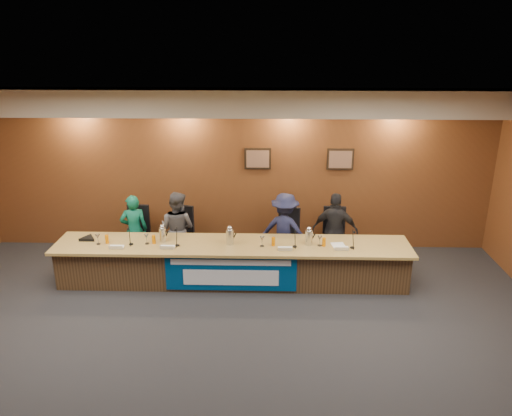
# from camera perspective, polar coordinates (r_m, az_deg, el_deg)

# --- Properties ---
(floor) EXTENTS (10.00, 10.00, 0.00)m
(floor) POSITION_cam_1_polar(r_m,az_deg,el_deg) (6.93, -4.13, -17.73)
(floor) COLOR black
(floor) RESTS_ON ground
(ceiling) EXTENTS (10.00, 8.00, 0.04)m
(ceiling) POSITION_cam_1_polar(r_m,az_deg,el_deg) (5.60, -4.93, 9.28)
(ceiling) COLOR silver
(ceiling) RESTS_ON wall_back
(wall_back) EXTENTS (10.00, 0.04, 3.20)m
(wall_back) POSITION_cam_1_polar(r_m,az_deg,el_deg) (9.85, -2.13, 4.30)
(wall_back) COLOR brown
(wall_back) RESTS_ON floor
(soffit) EXTENTS (10.00, 0.50, 0.50)m
(soffit) POSITION_cam_1_polar(r_m,az_deg,el_deg) (9.33, -2.33, 11.91)
(soffit) COLOR beige
(soffit) RESTS_ON wall_back
(dais_body) EXTENTS (6.00, 0.80, 0.70)m
(dais_body) POSITION_cam_1_polar(r_m,az_deg,el_deg) (8.79, -2.68, -6.37)
(dais_body) COLOR #49321C
(dais_body) RESTS_ON floor
(dais_top) EXTENTS (6.10, 0.95, 0.05)m
(dais_top) POSITION_cam_1_polar(r_m,az_deg,el_deg) (8.59, -2.75, -4.27)
(dais_top) COLOR #9F7F41
(dais_top) RESTS_ON dais_body
(banner) EXTENTS (2.20, 0.02, 0.65)m
(banner) POSITION_cam_1_polar(r_m,az_deg,el_deg) (8.41, -2.89, -7.43)
(banner) COLOR navy
(banner) RESTS_ON dais_body
(banner_text_upper) EXTENTS (2.00, 0.01, 0.10)m
(banner_text_upper) POSITION_cam_1_polar(r_m,az_deg,el_deg) (8.31, -2.92, -6.24)
(banner_text_upper) COLOR silver
(banner_text_upper) RESTS_ON banner
(banner_text_lower) EXTENTS (1.60, 0.01, 0.28)m
(banner_text_lower) POSITION_cam_1_polar(r_m,az_deg,el_deg) (8.43, -2.89, -7.95)
(banner_text_lower) COLOR silver
(banner_text_lower) RESTS_ON banner
(wall_photo_left) EXTENTS (0.52, 0.04, 0.42)m
(wall_photo_left) POSITION_cam_1_polar(r_m,az_deg,el_deg) (9.74, 0.20, 5.66)
(wall_photo_left) COLOR black
(wall_photo_left) RESTS_ON wall_back
(wall_photo_right) EXTENTS (0.52, 0.04, 0.42)m
(wall_photo_right) POSITION_cam_1_polar(r_m,az_deg,el_deg) (9.83, 9.61, 5.52)
(wall_photo_right) COLOR black
(wall_photo_right) RESTS_ON wall_back
(panelist_a) EXTENTS (0.57, 0.45, 1.37)m
(panelist_a) POSITION_cam_1_polar(r_m,az_deg,el_deg) (9.59, -13.74, -2.47)
(panelist_a) COLOR #0C5A43
(panelist_a) RESTS_ON floor
(panelist_b) EXTENTS (0.85, 0.76, 1.44)m
(panelist_b) POSITION_cam_1_polar(r_m,az_deg,el_deg) (9.40, -8.95, -2.37)
(panelist_b) COLOR #47464B
(panelist_b) RESTS_ON floor
(panelist_c) EXTENTS (1.04, 0.80, 1.42)m
(panelist_c) POSITION_cam_1_polar(r_m,az_deg,el_deg) (9.25, 3.31, -2.56)
(panelist_c) COLOR #191C3A
(panelist_c) RESTS_ON floor
(panelist_d) EXTENTS (0.89, 0.51, 1.43)m
(panelist_d) POSITION_cam_1_polar(r_m,az_deg,el_deg) (9.33, 9.02, -2.56)
(panelist_d) COLOR black
(panelist_d) RESTS_ON floor
(office_chair_a) EXTENTS (0.51, 0.51, 0.08)m
(office_chair_a) POSITION_cam_1_polar(r_m,az_deg,el_deg) (9.76, -13.50, -3.36)
(office_chair_a) COLOR black
(office_chair_a) RESTS_ON floor
(office_chair_b) EXTENTS (0.59, 0.59, 0.08)m
(office_chair_b) POSITION_cam_1_polar(r_m,az_deg,el_deg) (9.58, -8.77, -3.47)
(office_chair_b) COLOR black
(office_chair_b) RESTS_ON floor
(office_chair_c) EXTENTS (0.63, 0.63, 0.08)m
(office_chair_c) POSITION_cam_1_polar(r_m,az_deg,el_deg) (9.43, 3.27, -3.63)
(office_chair_c) COLOR black
(office_chair_c) RESTS_ON floor
(office_chair_d) EXTENTS (0.52, 0.52, 0.08)m
(office_chair_d) POSITION_cam_1_polar(r_m,az_deg,el_deg) (9.51, 8.87, -3.66)
(office_chair_d) COLOR black
(office_chair_d) RESTS_ON floor
(nameplate_a) EXTENTS (0.24, 0.08, 0.10)m
(nameplate_a) POSITION_cam_1_polar(r_m,az_deg,el_deg) (8.66, -15.74, -4.32)
(nameplate_a) COLOR white
(nameplate_a) RESTS_ON dais_top
(microphone_a) EXTENTS (0.07, 0.07, 0.02)m
(microphone_a) POSITION_cam_1_polar(r_m,az_deg,el_deg) (8.80, -14.09, -4.02)
(microphone_a) COLOR black
(microphone_a) RESTS_ON dais_top
(juice_glass_a) EXTENTS (0.06, 0.06, 0.15)m
(juice_glass_a) POSITION_cam_1_polar(r_m,az_deg,el_deg) (8.94, -16.67, -3.43)
(juice_glass_a) COLOR orange
(juice_glass_a) RESTS_ON dais_top
(water_glass_a) EXTENTS (0.08, 0.08, 0.18)m
(water_glass_a) POSITION_cam_1_polar(r_m,az_deg,el_deg) (8.94, -17.62, -3.44)
(water_glass_a) COLOR silver
(water_glass_a) RESTS_ON dais_top
(nameplate_b) EXTENTS (0.24, 0.08, 0.10)m
(nameplate_b) POSITION_cam_1_polar(r_m,az_deg,el_deg) (8.46, -10.15, -4.44)
(nameplate_b) COLOR white
(nameplate_b) RESTS_ON dais_top
(microphone_b) EXTENTS (0.07, 0.07, 0.02)m
(microphone_b) POSITION_cam_1_polar(r_m,az_deg,el_deg) (8.59, -8.96, -4.22)
(microphone_b) COLOR black
(microphone_b) RESTS_ON dais_top
(juice_glass_b) EXTENTS (0.06, 0.06, 0.15)m
(juice_glass_b) POSITION_cam_1_polar(r_m,az_deg,el_deg) (8.73, -11.61, -3.54)
(juice_glass_b) COLOR orange
(juice_glass_b) RESTS_ON dais_top
(water_glass_b) EXTENTS (0.08, 0.08, 0.18)m
(water_glass_b) POSITION_cam_1_polar(r_m,az_deg,el_deg) (8.73, -12.40, -3.48)
(water_glass_b) COLOR silver
(water_glass_b) RESTS_ON dais_top
(nameplate_c) EXTENTS (0.24, 0.08, 0.10)m
(nameplate_c) POSITION_cam_1_polar(r_m,az_deg,el_deg) (8.29, 3.35, -4.67)
(nameplate_c) COLOR white
(nameplate_c) RESTS_ON dais_top
(microphone_c) EXTENTS (0.07, 0.07, 0.02)m
(microphone_c) POSITION_cam_1_polar(r_m,az_deg,el_deg) (8.47, 4.45, -4.41)
(microphone_c) COLOR black
(microphone_c) RESTS_ON dais_top
(juice_glass_c) EXTENTS (0.06, 0.06, 0.15)m
(juice_glass_c) POSITION_cam_1_polar(r_m,az_deg,el_deg) (8.47, 2.00, -3.85)
(juice_glass_c) COLOR orange
(juice_glass_c) RESTS_ON dais_top
(water_glass_c) EXTENTS (0.08, 0.08, 0.18)m
(water_glass_c) POSITION_cam_1_polar(r_m,az_deg,el_deg) (8.44, 0.70, -3.84)
(water_glass_c) COLOR silver
(water_glass_c) RESTS_ON dais_top
(nameplate_d) EXTENTS (0.24, 0.08, 0.10)m
(nameplate_d) POSITION_cam_1_polar(r_m,az_deg,el_deg) (8.41, 9.77, -4.58)
(nameplate_d) COLOR white
(nameplate_d) RESTS_ON dais_top
(microphone_d) EXTENTS (0.07, 0.07, 0.02)m
(microphone_d) POSITION_cam_1_polar(r_m,az_deg,el_deg) (8.56, 10.93, -4.46)
(microphone_d) COLOR black
(microphone_d) RESTS_ON dais_top
(juice_glass_d) EXTENTS (0.06, 0.06, 0.15)m
(juice_glass_d) POSITION_cam_1_polar(r_m,az_deg,el_deg) (8.53, 7.78, -3.88)
(juice_glass_d) COLOR orange
(juice_glass_d) RESTS_ON dais_top
(water_glass_d) EXTENTS (0.08, 0.08, 0.18)m
(water_glass_d) POSITION_cam_1_polar(r_m,az_deg,el_deg) (8.52, 7.29, -3.76)
(water_glass_d) COLOR silver
(water_glass_d) RESTS_ON dais_top
(carafe_left) EXTENTS (0.12, 0.12, 0.25)m
(carafe_left) POSITION_cam_1_polar(r_m,az_deg,el_deg) (8.77, -10.61, -3.01)
(carafe_left) COLOR silver
(carafe_left) RESTS_ON dais_top
(carafe_mid) EXTENTS (0.13, 0.13, 0.26)m
(carafe_mid) POSITION_cam_1_polar(r_m,az_deg,el_deg) (8.52, -3.00, -3.31)
(carafe_mid) COLOR silver
(carafe_mid) RESTS_ON dais_top
(carafe_right) EXTENTS (0.13, 0.13, 0.26)m
(carafe_right) POSITION_cam_1_polar(r_m,az_deg,el_deg) (8.53, 6.05, -3.38)
(carafe_right) COLOR silver
(carafe_right) RESTS_ON dais_top
(speakerphone) EXTENTS (0.32, 0.32, 0.05)m
(speakerphone) POSITION_cam_1_polar(r_m,az_deg,el_deg) (9.20, -18.65, -3.32)
(speakerphone) COLOR black
(speakerphone) RESTS_ON dais_top
(paper_stack) EXTENTS (0.26, 0.33, 0.01)m
(paper_stack) POSITION_cam_1_polar(r_m,az_deg,el_deg) (8.60, 9.44, -4.29)
(paper_stack) COLOR white
(paper_stack) RESTS_ON dais_top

